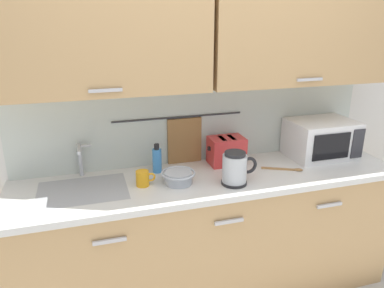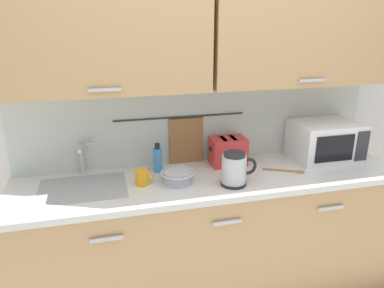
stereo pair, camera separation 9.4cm
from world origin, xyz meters
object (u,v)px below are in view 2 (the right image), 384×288
object	(u,v)px
dish_soap_bottle	(158,159)
mug_near_sink	(142,177)
wooden_spoon	(289,171)
mixing_bowl	(178,176)
electric_kettle	(235,169)
microwave	(325,140)
toaster	(228,151)

from	to	relation	value
dish_soap_bottle	mug_near_sink	size ratio (longest dim) A/B	1.63
mug_near_sink	wooden_spoon	distance (m)	0.97
mixing_bowl	electric_kettle	bearing A→B (deg)	-17.66
dish_soap_bottle	mug_near_sink	world-z (taller)	dish_soap_bottle
mug_near_sink	microwave	bearing A→B (deg)	5.38
dish_soap_bottle	electric_kettle	bearing A→B (deg)	-36.80
mug_near_sink	toaster	distance (m)	0.65
microwave	mixing_bowl	size ratio (longest dim) A/B	2.15
dish_soap_bottle	toaster	bearing A→B (deg)	1.08
electric_kettle	toaster	size ratio (longest dim) A/B	0.89
mug_near_sink	toaster	world-z (taller)	toaster
electric_kettle	wooden_spoon	distance (m)	0.44
mug_near_sink	electric_kettle	bearing A→B (deg)	-13.98
electric_kettle	mixing_bowl	size ratio (longest dim) A/B	1.06
mixing_bowl	wooden_spoon	bearing A→B (deg)	-0.83
toaster	mixing_bowl	bearing A→B (deg)	-151.57
microwave	dish_soap_bottle	world-z (taller)	microwave
electric_kettle	mixing_bowl	bearing A→B (deg)	162.34
mug_near_sink	mixing_bowl	bearing A→B (deg)	-8.05
microwave	mixing_bowl	xyz separation A→B (m)	(-1.12, -0.16, -0.09)
electric_kettle	mixing_bowl	xyz separation A→B (m)	(-0.33, 0.11, -0.06)
microwave	mug_near_sink	xyz separation A→B (m)	(-1.33, -0.13, -0.09)
wooden_spoon	mixing_bowl	bearing A→B (deg)	179.17
microwave	mixing_bowl	world-z (taller)	microwave
mug_near_sink	toaster	xyz separation A→B (m)	(0.62, 0.19, 0.05)
mixing_bowl	dish_soap_bottle	bearing A→B (deg)	113.07
dish_soap_bottle	mug_near_sink	distance (m)	0.22
mixing_bowl	wooden_spoon	distance (m)	0.75
electric_kettle	dish_soap_bottle	bearing A→B (deg)	143.20
dish_soap_bottle	mug_near_sink	xyz separation A→B (m)	(-0.12, -0.18, -0.04)
microwave	electric_kettle	xyz separation A→B (m)	(-0.78, -0.26, -0.03)
microwave	mug_near_sink	size ratio (longest dim) A/B	3.83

